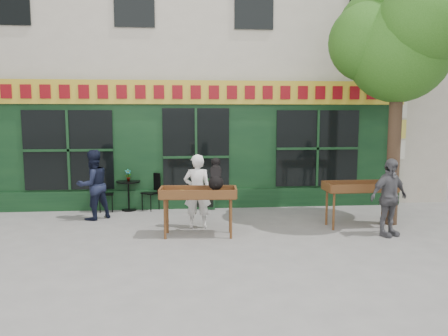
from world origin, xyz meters
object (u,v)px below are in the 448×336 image
(dog, at_px, (216,173))
(woman, at_px, (197,191))
(man_right, at_px, (389,197))
(bistro_table, at_px, (129,190))
(man_left, at_px, (93,185))
(book_cart_right, at_px, (360,190))
(book_cart_center, at_px, (198,196))

(dog, height_order, woman, woman)
(dog, bearing_deg, man_right, -0.84)
(bistro_table, height_order, man_left, man_left)
(dog, height_order, book_cart_right, dog)
(book_cart_center, distance_m, book_cart_right, 3.54)
(man_right, height_order, man_left, man_left)
(book_cart_right, bearing_deg, bistro_table, 157.39)
(dog, relative_size, man_left, 0.37)
(man_right, relative_size, man_left, 0.97)
(woman, distance_m, man_right, 3.95)
(woman, relative_size, bistro_table, 2.11)
(dog, xyz_separation_m, bistro_table, (-2.05, 2.53, -0.75))
(man_right, bearing_deg, bistro_table, 131.95)
(man_right, xyz_separation_m, bistro_table, (-5.52, 2.82, -0.25))
(book_cart_right, height_order, man_left, man_left)
(man_left, bearing_deg, dog, 107.98)
(bistro_table, bearing_deg, man_left, -129.45)
(man_right, bearing_deg, man_left, 141.45)
(dog, xyz_separation_m, man_right, (3.47, -0.29, -0.50))
(book_cart_center, bearing_deg, dog, -4.19)
(book_cart_center, relative_size, book_cart_right, 1.02)
(man_right, bearing_deg, book_cart_right, 90.79)
(dog, bearing_deg, man_left, 152.57)
(book_cart_right, distance_m, bistro_table, 5.62)
(book_cart_center, bearing_deg, woman, 93.94)
(man_right, relative_size, bistro_table, 2.08)
(woman, bearing_deg, book_cart_right, -179.97)
(woman, relative_size, man_right, 1.02)
(dog, distance_m, bistro_table, 3.34)
(dog, height_order, man_left, man_left)
(book_cart_center, height_order, man_right, man_right)
(book_cart_center, xyz_separation_m, book_cart_right, (3.52, 0.41, 0.00))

